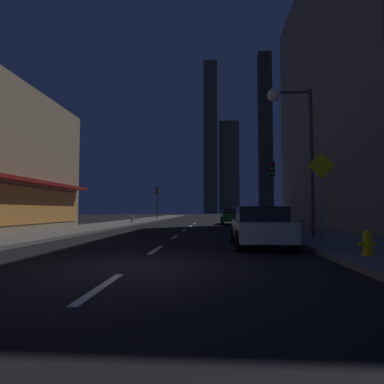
{
  "coord_description": "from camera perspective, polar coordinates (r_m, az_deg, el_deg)",
  "views": [
    {
      "loc": [
        1.93,
        -7.37,
        1.32
      ],
      "look_at": [
        0.0,
        20.8,
        2.94
      ],
      "focal_mm": 29.79,
      "sensor_mm": 36.0,
      "label": 1
    }
  ],
  "objects": [
    {
      "name": "fire_hydrant_far_left",
      "position": [
        31.18,
        -10.66,
        -4.82
      ],
      "size": [
        0.42,
        0.3,
        0.65
      ],
      "color": "#B2B2B2",
      "rests_on": "sidewalk_left"
    },
    {
      "name": "fire_hydrant_yellow_near",
      "position": [
        9.51,
        28.91,
        -8.1
      ],
      "size": [
        0.42,
        0.3,
        0.65
      ],
      "color": "yellow",
      "rests_on": "sidewalk_right"
    },
    {
      "name": "sidewalk_left",
      "position": [
        40.39,
        -8.89,
        -5.01
      ],
      "size": [
        4.0,
        76.0,
        0.15
      ],
      "primitive_type": "cube",
      "color": "#605E59",
      "rests_on": "ground"
    },
    {
      "name": "car_parked_near",
      "position": [
        11.84,
        12.1,
        -6.02
      ],
      "size": [
        1.98,
        4.24,
        1.45
      ],
      "color": "silver",
      "rests_on": "ground"
    },
    {
      "name": "car_parked_far",
      "position": [
        30.68,
        7.06,
        -4.34
      ],
      "size": [
        1.98,
        4.24,
        1.45
      ],
      "color": "#1E722D",
      "rests_on": "ground"
    },
    {
      "name": "ground_plane",
      "position": [
        39.44,
        1.11,
        -5.28
      ],
      "size": [
        78.0,
        136.0,
        0.1
      ],
      "primitive_type": "cube",
      "color": "black"
    },
    {
      "name": "skyscraper_distant_tall",
      "position": [
        141.0,
        3.34,
        9.72
      ],
      "size": [
        5.84,
        7.08,
        66.05
      ],
      "primitive_type": "cube",
      "color": "#4B4738",
      "rests_on": "ground"
    },
    {
      "name": "traffic_light_far_left",
      "position": [
        42.13,
        -6.24,
        -0.72
      ],
      "size": [
        0.32,
        0.48,
        4.2
      ],
      "color": "#2D2D2D",
      "rests_on": "sidewalk_left"
    },
    {
      "name": "skyscraper_distant_mid",
      "position": [
        144.14,
        6.64,
        4.39
      ],
      "size": [
        8.72,
        6.04,
        41.05
      ],
      "primitive_type": "cube",
      "color": "#524E3D",
      "rests_on": "ground"
    },
    {
      "name": "skyscraper_distant_short",
      "position": [
        162.71,
        12.97,
        10.39
      ],
      "size": [
        6.34,
        6.32,
        79.1
      ],
      "primitive_type": "cube",
      "color": "#322F25",
      "rests_on": "ground"
    },
    {
      "name": "sidewalk_right",
      "position": [
        39.72,
        11.29,
        -5.02
      ],
      "size": [
        4.0,
        76.0,
        0.15
      ],
      "primitive_type": "cube",
      "color": "#605E59",
      "rests_on": "ground"
    },
    {
      "name": "street_lamp_right",
      "position": [
        14.99,
        17.45,
        11.34
      ],
      "size": [
        1.96,
        0.56,
        6.58
      ],
      "color": "#38383D",
      "rests_on": "sidewalk_right"
    },
    {
      "name": "pedestrian_crossing_sign",
      "position": [
        11.7,
        22.21,
        0.37
      ],
      "size": [
        0.91,
        0.08,
        3.15
      ],
      "color": "slate",
      "rests_on": "sidewalk_right"
    },
    {
      "name": "traffic_light_near_right",
      "position": [
        20.22,
        14.08,
        2.12
      ],
      "size": [
        0.32,
        0.48,
        4.2
      ],
      "color": "#2D2D2D",
      "rests_on": "sidewalk_right"
    },
    {
      "name": "lane_marking_center",
      "position": [
        18.52,
        -2.09,
        -7.35
      ],
      "size": [
        0.16,
        28.2,
        0.01
      ],
      "color": "silver",
      "rests_on": "ground"
    }
  ]
}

